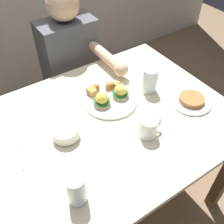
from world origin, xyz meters
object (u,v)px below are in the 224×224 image
Objects in this scene: water_glass_far at (150,82)px; eggs_benedict_plate at (110,98)px; side_plate at (191,101)px; fruit_bowl at (65,132)px; diner_person at (73,66)px; coffee_mug at (149,127)px; fork at (21,153)px; dining_table at (106,136)px; water_glass_near at (77,191)px.

eggs_benedict_plate is at bearing 168.73° from water_glass_far.
water_glass_far is 0.23m from side_plate.
fruit_bowl is 0.51m from water_glass_far.
diner_person is at bearing 111.81° from side_plate.
coffee_mug is 0.72× the size of fork.
coffee_mug reaches higher than eggs_benedict_plate.
eggs_benedict_plate is 1.74× the size of fork.
fruit_bowl is 0.60× the size of side_plate.
coffee_mug is at bearing -31.62° from fruit_bowl.
dining_table is 1.05× the size of diner_person.
fruit_bowl is (-0.29, -0.09, 0.01)m from eggs_benedict_plate.
dining_table is 0.46m from side_plate.
water_glass_near is (-0.40, -0.10, 0.01)m from coffee_mug.
fruit_bowl is at bearing 148.38° from coffee_mug.
water_glass_near is at bearing -115.91° from diner_person.
eggs_benedict_plate is at bearing 144.66° from side_plate.
fruit_bowl is at bearing -119.25° from diner_person.
side_plate is (0.71, 0.14, -0.04)m from water_glass_near.
eggs_benedict_plate is at bearing 44.45° from water_glass_near.
water_glass_far is at bearing 1.96° from fork.
fork is at bearing 108.37° from water_glass_near.
fork is (-0.50, 0.21, -0.05)m from coffee_mug.
water_glass_far is at bearing 11.34° from dining_table.
diner_person reaches higher than eggs_benedict_plate.
fork is 1.17× the size of water_glass_near.
coffee_mug is at bearing -56.59° from dining_table.
water_glass_far is (0.51, 0.05, 0.03)m from fruit_bowl.
dining_table is at bearing -5.67° from fork.
fork reaches higher than dining_table.
coffee_mug is at bearing -22.74° from fork.
side_plate is (0.82, -0.17, 0.01)m from fork.
dining_table is 0.43m from water_glass_near.
water_glass_far is (0.70, 0.02, 0.05)m from fork.
eggs_benedict_plate is 2.04× the size of water_glass_far.
fruit_bowl is 0.77× the size of fork.
coffee_mug is 0.31m from water_glass_far.
dining_table is at bearing 163.22° from side_plate.
fruit_bowl is 0.11× the size of diner_person.
side_plate is at bearing -68.19° from diner_person.
fruit_bowl is 0.68m from diner_person.
water_glass_far is (0.31, 0.06, 0.16)m from dining_table.
diner_person reaches higher than fork.
coffee_mug is at bearing -91.52° from diner_person.
fruit_bowl is at bearing 71.54° from water_glass_near.
side_plate is (0.31, 0.04, -0.04)m from coffee_mug.
coffee_mug is 0.56× the size of side_plate.
coffee_mug is at bearing 13.55° from water_glass_near.
coffee_mug is 0.55m from fork.
fruit_bowl is at bearing -6.52° from fork.
fork is (-0.49, -0.07, -0.02)m from eggs_benedict_plate.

